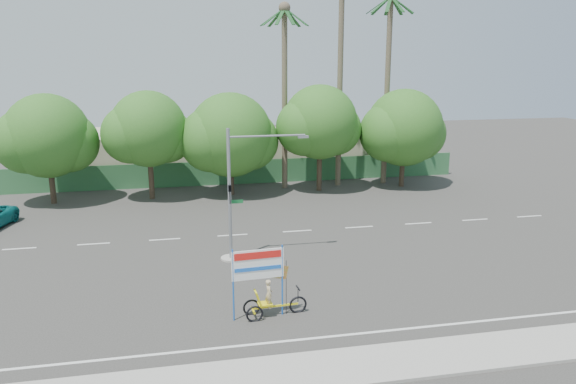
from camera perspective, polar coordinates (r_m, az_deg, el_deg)
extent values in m
plane|color=#33302D|center=(26.95, 0.47, -9.40)|extent=(120.00, 120.00, 0.00)
cube|color=gray|center=(20.46, 5.05, -17.40)|extent=(50.00, 2.40, 0.12)
cube|color=#336B3D|center=(47.00, -5.00, 2.02)|extent=(38.00, 0.08, 2.00)
cube|color=beige|center=(51.17, -16.84, 3.59)|extent=(12.00, 8.00, 4.00)
cube|color=beige|center=(52.65, 3.10, 4.23)|extent=(14.00, 8.00, 3.60)
cylinder|color=#473828|center=(44.02, -22.87, 1.15)|extent=(0.40, 0.40, 3.52)
sphere|color=#1F5418|center=(43.49, -23.27, 5.26)|extent=(6.00, 6.00, 6.00)
sphere|color=#1F5418|center=(43.60, -21.39, 4.71)|extent=(4.32, 4.32, 4.32)
sphere|color=#1F5418|center=(43.59, -25.03, 4.68)|extent=(4.56, 4.56, 4.56)
cylinder|color=#473828|center=(43.15, -13.75, 1.77)|extent=(0.40, 0.40, 3.74)
sphere|color=#1F5418|center=(42.58, -14.02, 6.24)|extent=(5.60, 5.60, 5.60)
sphere|color=#1F5418|center=(42.92, -12.27, 5.59)|extent=(4.03, 4.03, 4.03)
sphere|color=#1F5418|center=(42.45, -15.71, 5.65)|extent=(4.26, 4.26, 4.26)
cylinder|color=#473828|center=(43.36, -5.79, 1.86)|extent=(0.40, 0.40, 3.30)
sphere|color=#1F5418|center=(42.83, -5.89, 5.79)|extent=(6.40, 6.40, 6.40)
sphere|color=#1F5418|center=(43.37, -4.01, 5.23)|extent=(4.61, 4.61, 4.61)
sphere|color=#1F5418|center=(42.51, -7.78, 5.26)|extent=(4.86, 4.86, 4.86)
cylinder|color=#473828|center=(44.52, 3.20, 2.61)|extent=(0.40, 0.40, 3.87)
sphere|color=#1F5418|center=(43.96, 3.27, 7.11)|extent=(5.80, 5.80, 5.80)
sphere|color=#1F5418|center=(44.67, 4.78, 6.39)|extent=(4.18, 4.18, 4.18)
sphere|color=#1F5418|center=(43.45, 1.67, 6.58)|extent=(4.41, 4.41, 4.41)
cylinder|color=#473828|center=(46.81, 11.52, 2.63)|extent=(0.40, 0.40, 3.43)
sphere|color=#1F5418|center=(46.31, 11.71, 6.42)|extent=(6.20, 6.20, 6.20)
sphere|color=#1F5418|center=(47.22, 13.10, 5.82)|extent=(4.46, 4.46, 4.46)
sphere|color=#1F5418|center=(45.60, 10.19, 5.98)|extent=(4.71, 4.71, 4.71)
cylinder|color=#70604C|center=(45.69, 5.30, 11.16)|extent=(0.44, 0.44, 17.00)
cylinder|color=#70604C|center=(47.06, 10.01, 9.87)|extent=(0.44, 0.44, 15.00)
cube|color=#1C4C21|center=(47.44, 11.49, 18.12)|extent=(1.91, 0.28, 1.36)
cube|color=#1C4C21|center=(47.92, 10.94, 18.10)|extent=(1.65, 1.44, 1.36)
cube|color=#1C4C21|center=(48.01, 10.14, 18.12)|extent=(0.61, 1.93, 1.36)
cube|color=#1C4C21|center=(47.68, 9.45, 18.18)|extent=(1.20, 1.80, 1.36)
cube|color=#1C4C21|center=(47.08, 9.18, 18.25)|extent=(1.89, 0.92, 1.36)
cube|color=#1C4C21|center=(46.47, 9.47, 18.29)|extent=(1.89, 0.92, 1.36)
cube|color=#1C4C21|center=(46.16, 10.20, 18.29)|extent=(1.20, 1.80, 1.36)
cube|color=#1C4C21|center=(46.29, 11.03, 18.25)|extent=(0.61, 1.93, 1.36)
cube|color=#1C4C21|center=(46.80, 11.53, 18.18)|extent=(1.65, 1.44, 1.36)
cylinder|color=#70604C|center=(44.70, -0.34, 9.23)|extent=(0.44, 0.44, 14.00)
sphere|color=#70604C|center=(44.67, -0.36, 18.22)|extent=(0.90, 0.90, 0.90)
cube|color=#1C4C21|center=(44.82, 0.88, 17.36)|extent=(1.91, 0.28, 1.36)
cube|color=#1C4C21|center=(45.36, 0.42, 17.32)|extent=(1.65, 1.44, 1.36)
cube|color=#1C4C21|center=(45.57, -0.38, 17.30)|extent=(0.61, 1.93, 1.36)
cube|color=#1C4C21|center=(45.34, -1.18, 17.32)|extent=(1.20, 1.80, 1.36)
cube|color=#1C4C21|center=(44.78, -1.61, 17.36)|extent=(1.89, 0.92, 1.36)
cube|color=#1C4C21|center=(44.15, -1.45, 17.41)|extent=(1.89, 0.92, 1.36)
cube|color=#1C4C21|center=(43.74, -0.77, 17.44)|extent=(1.20, 1.80, 1.36)
cube|color=#1C4C21|center=(43.75, 0.11, 17.44)|extent=(0.61, 1.93, 1.36)
cube|color=#1C4C21|center=(44.18, 0.77, 17.41)|extent=(1.65, 1.44, 1.36)
cylinder|color=gray|center=(30.26, -5.80, -6.70)|extent=(1.10, 1.10, 0.10)
cylinder|color=gray|center=(29.22, -5.96, -0.35)|extent=(0.18, 0.18, 7.00)
cylinder|color=gray|center=(28.88, -2.15, 5.71)|extent=(4.00, 0.10, 0.10)
cube|color=gray|center=(29.26, 1.55, 5.63)|extent=(0.55, 0.20, 0.12)
imported|color=black|center=(28.98, -5.92, -0.27)|extent=(0.16, 0.20, 1.00)
cube|color=#14662D|center=(29.34, -5.27, -0.98)|extent=(0.70, 0.04, 0.18)
torus|color=black|center=(24.17, 1.02, -11.39)|extent=(0.78, 0.14, 0.77)
torus|color=black|center=(24.03, -3.74, -11.63)|extent=(0.73, 0.13, 0.72)
torus|color=black|center=(23.47, -3.41, -12.28)|extent=(0.73, 0.13, 0.72)
cube|color=yellow|center=(23.91, -1.26, -11.50)|extent=(1.94, 0.20, 0.07)
cube|color=yellow|center=(23.74, -3.58, -11.90)|extent=(0.11, 0.69, 0.06)
cube|color=yellow|center=(23.74, -2.35, -11.28)|extent=(0.60, 0.52, 0.07)
cube|color=yellow|center=(23.55, -3.10, -10.65)|extent=(0.29, 0.50, 0.62)
cylinder|color=black|center=(23.97, 1.02, -10.40)|extent=(0.04, 0.04, 0.63)
cube|color=black|center=(23.85, 1.03, -9.73)|extent=(0.08, 0.52, 0.05)
imported|color=#CCB284|center=(23.60, -1.95, -10.28)|extent=(0.32, 0.47, 1.23)
cylinder|color=blue|center=(23.11, -5.59, -9.42)|extent=(0.07, 0.07, 3.08)
cylinder|color=blue|center=(23.51, -0.59, -8.94)|extent=(0.07, 0.07, 3.08)
cube|color=white|center=(22.99, -3.09, -7.36)|extent=(2.17, 0.20, 1.26)
cube|color=red|center=(22.81, -3.08, -6.46)|extent=(1.94, 0.15, 0.30)
cube|color=blue|center=(23.01, -3.06, -7.79)|extent=(1.94, 0.15, 0.16)
cylinder|color=black|center=(23.68, -0.18, -9.66)|extent=(0.02, 0.02, 2.40)
cube|color=red|center=(23.30, -1.14, -8.09)|extent=(1.01, 0.09, 0.75)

